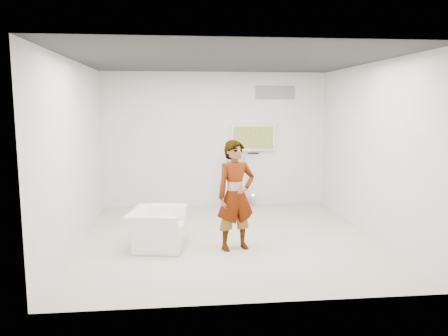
# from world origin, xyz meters

# --- Properties ---
(room) EXTENTS (5.01, 5.01, 3.00)m
(room) POSITION_xyz_m (0.00, 0.00, 1.50)
(room) COLOR #A7A499
(room) RESTS_ON ground
(tv) EXTENTS (1.00, 0.08, 0.60)m
(tv) POSITION_xyz_m (0.85, 2.45, 1.55)
(tv) COLOR silver
(tv) RESTS_ON room
(logo_decal) EXTENTS (0.90, 0.02, 0.30)m
(logo_decal) POSITION_xyz_m (1.35, 2.49, 2.55)
(logo_decal) COLOR slate
(logo_decal) RESTS_ON room
(person) EXTENTS (0.73, 0.58, 1.74)m
(person) POSITION_xyz_m (0.06, -0.55, 0.87)
(person) COLOR white
(person) RESTS_ON room
(armchair) EXTENTS (0.99, 1.09, 0.62)m
(armchair) POSITION_xyz_m (-1.18, -0.34, 0.31)
(armchair) COLOR white
(armchair) RESTS_ON room
(pedestal) EXTENTS (0.50, 0.50, 0.92)m
(pedestal) POSITION_xyz_m (0.42, 2.20, 0.46)
(pedestal) COLOR white
(pedestal) RESTS_ON room
(floor_uplight) EXTENTS (0.22, 0.22, 0.27)m
(floor_uplight) POSITION_xyz_m (0.84, 2.34, 0.13)
(floor_uplight) COLOR silver
(floor_uplight) RESTS_ON room
(vitrine) EXTENTS (0.40, 0.40, 0.31)m
(vitrine) POSITION_xyz_m (0.42, 2.20, 1.08)
(vitrine) COLOR white
(vitrine) RESTS_ON pedestal
(console) EXTENTS (0.07, 0.17, 0.22)m
(console) POSITION_xyz_m (0.42, 2.20, 1.03)
(console) COLOR white
(console) RESTS_ON pedestal
(wii_remote) EXTENTS (0.12, 0.13, 0.04)m
(wii_remote) POSITION_xyz_m (0.26, -0.34, 1.57)
(wii_remote) COLOR white
(wii_remote) RESTS_ON person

